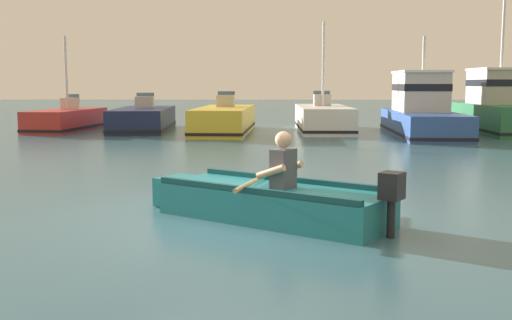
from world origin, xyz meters
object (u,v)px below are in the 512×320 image
moored_boat_yellow (224,120)px  moored_boat_blue (422,112)px  moored_boat_red (67,120)px  moored_boat_navy (143,120)px  moored_boat_green (499,109)px  rowboat_with_person (269,201)px  moored_boat_white (323,119)px

moored_boat_yellow → moored_boat_blue: (7.00, -0.98, 0.38)m
moored_boat_red → moored_boat_navy: 2.95m
moored_boat_green → rowboat_with_person: bearing=-120.3°
moored_boat_white → moored_boat_blue: size_ratio=0.85×
moored_boat_white → moored_boat_green: bearing=-6.9°
moored_boat_navy → moored_boat_blue: moored_boat_blue is taller
rowboat_with_person → moored_boat_white: bearing=82.2°
moored_boat_blue → moored_boat_green: (3.09, 1.04, 0.06)m
rowboat_with_person → moored_boat_red: 17.08m
rowboat_with_person → moored_boat_white: size_ratio=0.62×
moored_boat_red → moored_boat_navy: moored_boat_red is taller
moored_boat_yellow → moored_boat_blue: bearing=-8.0°
moored_boat_navy → moored_boat_green: bearing=-3.5°
rowboat_with_person → moored_boat_blue: 14.48m
rowboat_with_person → moored_boat_navy: 16.02m
moored_boat_white → moored_boat_blue: moored_boat_white is taller
moored_boat_red → moored_boat_yellow: (6.14, -0.80, 0.05)m
moored_boat_red → moored_boat_white: (9.85, 0.03, 0.06)m
moored_boat_yellow → moored_boat_navy: bearing=164.8°
moored_boat_yellow → moored_boat_white: (3.71, 0.83, 0.01)m
rowboat_with_person → moored_boat_white: moored_boat_white is taller
moored_boat_white → moored_boat_green: 6.44m
moored_boat_yellow → moored_boat_green: (10.09, 0.06, 0.44)m
moored_boat_white → moored_boat_blue: 3.77m
rowboat_with_person → moored_boat_blue: size_ratio=0.52×
moored_boat_white → moored_boat_navy: bearing=179.7°
moored_boat_green → moored_boat_red: bearing=177.4°
rowboat_with_person → moored_boat_white: (2.09, 15.25, 0.21)m
moored_boat_yellow → moored_boat_white: size_ratio=1.09×
rowboat_with_person → moored_boat_yellow: 14.51m
moored_boat_blue → moored_boat_green: bearing=18.7°
moored_boat_white → moored_boat_red: bearing=-179.8°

